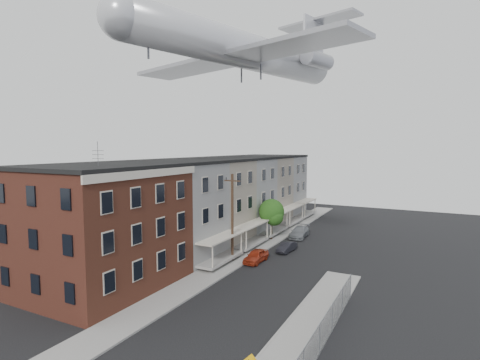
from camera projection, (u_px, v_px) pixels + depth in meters
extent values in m
cube|color=gray|center=(257.00, 247.00, 43.70)|extent=(3.00, 62.00, 0.12)
cube|color=gray|center=(300.00, 339.00, 22.75)|extent=(3.00, 26.00, 0.12)
cube|color=gray|center=(269.00, 248.00, 43.04)|extent=(0.15, 62.00, 0.14)
cube|color=gray|center=(277.00, 334.00, 23.40)|extent=(0.15, 26.00, 0.14)
cube|color=#361511|center=(102.00, 228.00, 31.14)|extent=(10.00, 12.00, 10.00)
cube|color=black|center=(100.00, 166.00, 30.67)|extent=(10.30, 12.30, 0.30)
cube|color=beige|center=(148.00, 174.00, 28.41)|extent=(0.16, 12.20, 0.60)
cylinder|color=#515156|center=(98.00, 155.00, 27.90)|extent=(0.04, 0.04, 2.00)
cube|color=#5E5E5C|center=(172.00, 210.00, 39.56)|extent=(10.00, 7.00, 10.00)
cube|color=black|center=(172.00, 162.00, 39.09)|extent=(10.25, 7.00, 0.30)
cube|color=gray|center=(221.00, 259.00, 37.28)|extent=(1.80, 6.40, 0.25)
cube|color=beige|center=(221.00, 237.00, 37.08)|extent=(1.90, 6.50, 0.15)
cube|color=gray|center=(208.00, 202.00, 45.76)|extent=(10.00, 7.00, 10.00)
cube|color=black|center=(207.00, 160.00, 45.30)|extent=(10.25, 7.00, 0.30)
cube|color=gray|center=(251.00, 243.00, 43.48)|extent=(1.80, 6.40, 0.25)
cube|color=beige|center=(251.00, 224.00, 43.28)|extent=(1.90, 6.50, 0.15)
cube|color=#5E5E5C|center=(234.00, 195.00, 51.97)|extent=(10.00, 7.00, 10.00)
cube|color=black|center=(234.00, 158.00, 51.50)|extent=(10.25, 7.00, 0.30)
cube|color=gray|center=(274.00, 231.00, 49.69)|extent=(1.80, 6.40, 0.25)
cube|color=beige|center=(274.00, 215.00, 49.49)|extent=(1.90, 6.50, 0.15)
cube|color=gray|center=(255.00, 190.00, 58.17)|extent=(10.00, 7.00, 10.00)
cube|color=black|center=(256.00, 157.00, 57.71)|extent=(10.25, 7.00, 0.30)
cube|color=gray|center=(291.00, 222.00, 55.89)|extent=(1.80, 6.40, 0.25)
cube|color=beige|center=(291.00, 207.00, 55.69)|extent=(1.90, 6.50, 0.15)
cube|color=#5E5E5C|center=(273.00, 186.00, 64.37)|extent=(10.00, 7.00, 10.00)
cube|color=black|center=(273.00, 156.00, 63.91)|extent=(10.25, 7.00, 0.30)
cube|color=gray|center=(305.00, 214.00, 62.10)|extent=(1.80, 6.40, 0.25)
cube|color=beige|center=(305.00, 201.00, 61.90)|extent=(1.90, 6.50, 0.15)
cylinder|color=gray|center=(320.00, 339.00, 21.10)|extent=(0.06, 0.06, 1.90)
cylinder|color=gray|center=(332.00, 317.00, 23.76)|extent=(0.06, 0.06, 1.90)
cylinder|color=gray|center=(342.00, 300.00, 26.42)|extent=(0.06, 0.06, 1.90)
cylinder|color=gray|center=(351.00, 286.00, 29.08)|extent=(0.06, 0.06, 1.90)
cube|color=gray|center=(320.00, 323.00, 21.02)|extent=(0.04, 18.00, 0.04)
cube|color=gray|center=(320.00, 339.00, 21.10)|extent=(0.02, 18.00, 1.80)
cylinder|color=black|center=(232.00, 218.00, 38.02)|extent=(0.26, 0.26, 9.00)
cube|color=black|center=(232.00, 181.00, 37.68)|extent=(1.80, 0.12, 0.12)
cylinder|color=black|center=(226.00, 179.00, 37.98)|extent=(0.08, 0.08, 0.25)
cylinder|color=black|center=(238.00, 179.00, 37.35)|extent=(0.08, 0.08, 0.25)
cylinder|color=black|center=(271.00, 230.00, 47.09)|extent=(0.24, 0.24, 2.40)
sphere|color=#183D10|center=(272.00, 212.00, 46.88)|extent=(3.20, 3.20, 3.20)
sphere|color=#183D10|center=(274.00, 217.00, 46.44)|extent=(2.24, 2.24, 2.24)
imported|color=#9F2B14|center=(256.00, 256.00, 38.05)|extent=(1.57, 3.78, 1.28)
imported|color=black|center=(287.00, 247.00, 41.78)|extent=(1.45, 3.41, 1.10)
imported|color=slate|center=(299.00, 232.00, 48.47)|extent=(2.21, 4.82, 1.37)
cylinder|color=#B9BABE|center=(244.00, 50.00, 38.30)|extent=(11.11, 27.22, 3.64)
sphere|color=#B9BABE|center=(122.00, 17.00, 28.42)|extent=(3.64, 3.64, 3.64)
cone|color=#B9BABE|center=(315.00, 70.00, 48.19)|extent=(4.45, 4.29, 3.64)
cube|color=#939399|center=(232.00, 59.00, 37.17)|extent=(27.53, 12.21, 0.40)
cylinder|color=#939399|center=(280.00, 67.00, 47.15)|extent=(3.02, 4.87, 1.82)
cylinder|color=#939399|center=(317.00, 60.00, 43.42)|extent=(3.02, 4.87, 1.82)
cube|color=#B9BABE|center=(313.00, 44.00, 47.49)|extent=(1.48, 4.23, 6.37)
cube|color=#939399|center=(319.00, 22.00, 48.05)|extent=(11.20, 5.85, 0.28)
cylinder|color=#515156|center=(148.00, 50.00, 30.25)|extent=(0.18, 0.18, 1.36)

